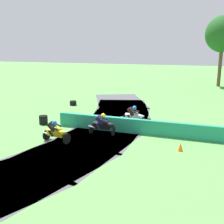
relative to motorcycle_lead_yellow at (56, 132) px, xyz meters
The scene contains 10 objects.
ground_plane 3.60m from the motorcycle_lead_yellow, 57.73° to the left, with size 120.00×120.00×0.00m, color #569947.
track_asphalt 3.24m from the motorcycle_lead_yellow, 72.48° to the left, with size 8.40×26.81×0.01m.
safety_barrier 7.30m from the motorcycle_lead_yellow, 22.96° to the left, with size 0.30×16.10×0.90m, color #1E8466.
motorcycle_lead_yellow is the anchor object (origin of this frame).
motorcycle_chase_black 2.84m from the motorcycle_lead_yellow, 44.63° to the left, with size 1.68×0.75×1.43m.
motorcycle_trailing_white 5.56m from the motorcycle_lead_yellow, 53.50° to the left, with size 1.69×0.76×1.42m.
tire_stack_mid_a 3.97m from the motorcycle_lead_yellow, 131.43° to the left, with size 0.58×0.58×0.60m.
tire_stack_mid_b 9.67m from the motorcycle_lead_yellow, 110.12° to the left, with size 0.60×0.60×0.40m.
traffic_cone 6.68m from the motorcycle_lead_yellow, ahead, with size 0.28×0.28×0.44m, color orange.
tree_far_right 27.86m from the motorcycle_lead_yellow, 69.05° to the left, with size 4.32×4.32×8.89m.
Camera 1 is at (5.36, -15.67, 5.24)m, focal length 43.83 mm.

